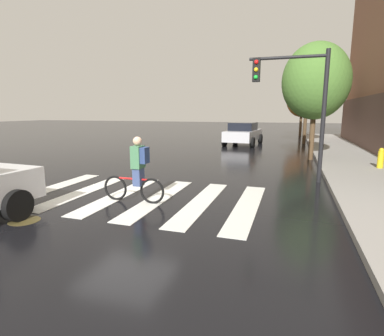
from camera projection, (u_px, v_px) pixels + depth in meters
name	position (u px, v px, depth m)	size (l,w,h in m)	color
ground_plane	(125.00, 195.00, 8.54)	(120.00, 120.00, 0.00)	black
crosswalk_stripes	(139.00, 196.00, 8.40)	(6.45, 4.05, 0.01)	silver
manhole_cover	(24.00, 221.00, 6.54)	(0.64, 0.64, 0.01)	#473D1E
sedan_mid	(243.00, 133.00, 21.35)	(2.38, 4.62, 1.55)	#B7B7BC
cyclist	(137.00, 170.00, 7.71)	(1.71, 0.36, 1.69)	black
traffic_light_near	(297.00, 94.00, 9.85)	(2.47, 0.28, 4.20)	black
fire_hydrant	(381.00, 158.00, 11.76)	(0.33, 0.22, 0.78)	gold
street_tree_near	(316.00, 81.00, 14.19)	(3.06, 3.06, 5.44)	#4C3823
street_tree_mid	(308.00, 86.00, 21.38)	(3.38, 3.38, 6.01)	#4C3823
street_tree_far	(302.00, 99.00, 28.58)	(2.84, 2.84, 5.06)	#4C3823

